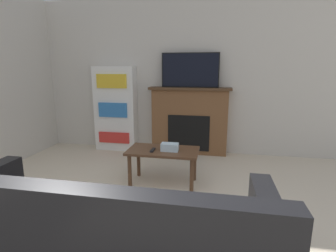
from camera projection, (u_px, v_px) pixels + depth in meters
wall_back at (179, 77)px, 4.64m from camera, size 5.98×0.06×2.70m
fireplace at (189, 121)px, 4.64m from camera, size 1.42×0.28×1.18m
tv at (190, 70)px, 4.42m from camera, size 0.98×0.03×0.58m
couch at (103, 237)px, 1.94m from camera, size 2.48×0.98×0.85m
coffee_table at (163, 155)px, 3.41m from camera, size 0.91×0.50×0.47m
tissue_box at (170, 147)px, 3.34m from camera, size 0.22×0.12×0.10m
remote_control at (153, 150)px, 3.34m from camera, size 0.04×0.15×0.02m
bookshelf at (116, 109)px, 4.83m from camera, size 0.76×0.29×1.54m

